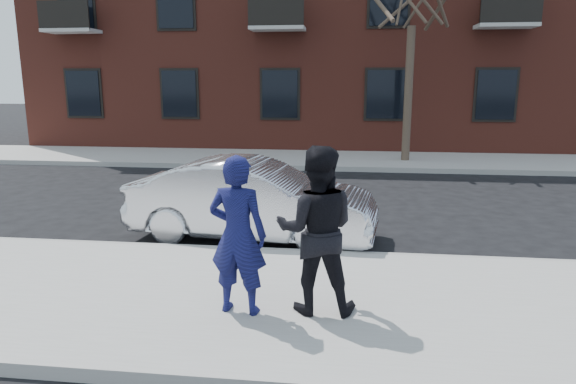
# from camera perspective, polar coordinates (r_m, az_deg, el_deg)

# --- Properties ---
(ground) EXTENTS (100.00, 100.00, 0.00)m
(ground) POSITION_cam_1_polar(r_m,az_deg,el_deg) (7.08, -16.39, -10.74)
(ground) COLOR black
(ground) RESTS_ON ground
(near_sidewalk) EXTENTS (50.00, 3.50, 0.15)m
(near_sidewalk) POSITION_cam_1_polar(r_m,az_deg,el_deg) (6.84, -17.26, -10.95)
(near_sidewalk) COLOR #9C9A94
(near_sidewalk) RESTS_ON ground
(near_curb) EXTENTS (50.00, 0.10, 0.15)m
(near_curb) POSITION_cam_1_polar(r_m,az_deg,el_deg) (8.40, -12.28, -6.26)
(near_curb) COLOR #999691
(near_curb) RESTS_ON ground
(far_sidewalk) EXTENTS (50.00, 3.50, 0.15)m
(far_sidewalk) POSITION_cam_1_polar(r_m,az_deg,el_deg) (17.61, -1.97, 3.74)
(far_sidewalk) COLOR #9C9A94
(far_sidewalk) RESTS_ON ground
(far_curb) EXTENTS (50.00, 0.10, 0.15)m
(far_curb) POSITION_cam_1_polar(r_m,az_deg,el_deg) (15.86, -2.97, 2.76)
(far_curb) COLOR #999691
(far_curb) RESTS_ON ground
(apartment_building) EXTENTS (24.30, 10.30, 12.30)m
(apartment_building) POSITION_cam_1_polar(r_m,az_deg,el_deg) (24.20, 5.56, 20.49)
(apartment_building) COLOR maroon
(apartment_building) RESTS_ON ground
(silver_sedan) EXTENTS (4.36, 1.92, 1.39)m
(silver_sedan) POSITION_cam_1_polar(r_m,az_deg,el_deg) (8.82, -3.94, -0.91)
(silver_sedan) COLOR silver
(silver_sedan) RESTS_ON ground
(man_hoodie) EXTENTS (0.70, 0.54, 1.79)m
(man_hoodie) POSITION_cam_1_polar(r_m,az_deg,el_deg) (5.68, -5.60, -4.81)
(man_hoodie) COLOR navy
(man_hoodie) RESTS_ON near_sidewalk
(man_peacoat) EXTENTS (0.95, 0.75, 1.88)m
(man_peacoat) POSITION_cam_1_polar(r_m,az_deg,el_deg) (5.69, 3.19, -4.25)
(man_peacoat) COLOR black
(man_peacoat) RESTS_ON near_sidewalk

